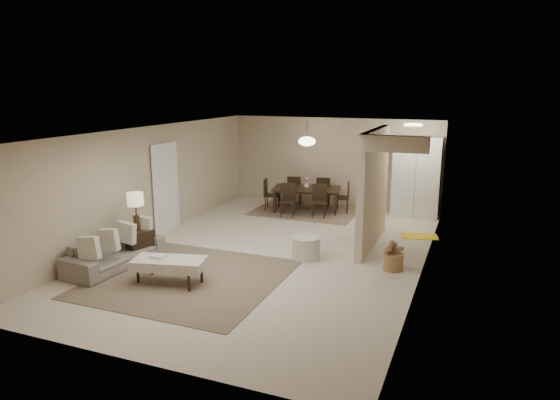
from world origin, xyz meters
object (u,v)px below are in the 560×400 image
at_px(sofa, 115,252).
at_px(dining_table, 306,200).
at_px(side_table, 138,243).
at_px(pantry_cabinet, 417,177).
at_px(wicker_basket, 393,262).
at_px(ottoman_bench, 169,264).
at_px(round_pouf, 306,248).

relative_size(sofa, dining_table, 1.10).
bearing_deg(side_table, dining_table, 68.27).
bearing_deg(pantry_cabinet, dining_table, -168.62).
xyz_separation_m(pantry_cabinet, dining_table, (-2.83, -0.57, -0.73)).
xyz_separation_m(pantry_cabinet, side_table, (-4.75, -5.38, -0.77)).
xyz_separation_m(side_table, wicker_basket, (4.89, 1.16, -0.12)).
bearing_deg(sofa, ottoman_bench, -97.62).
height_order(side_table, wicker_basket, side_table).
relative_size(ottoman_bench, round_pouf, 2.33).
bearing_deg(side_table, sofa, -94.44).
bearing_deg(ottoman_bench, dining_table, 71.16).
height_order(side_table, dining_table, dining_table).
height_order(round_pouf, dining_table, dining_table).
height_order(ottoman_bench, wicker_basket, ottoman_bench).
distance_m(sofa, side_table, 0.65).
height_order(sofa, dining_table, dining_table).
bearing_deg(dining_table, pantry_cabinet, -0.45).
relative_size(ottoman_bench, wicker_basket, 3.56).
height_order(ottoman_bench, side_table, side_table).
distance_m(pantry_cabinet, round_pouf, 4.61).
distance_m(sofa, dining_table, 5.80).
height_order(sofa, ottoman_bench, sofa).
distance_m(ottoman_bench, dining_table, 5.78).
xyz_separation_m(ottoman_bench, wicker_basket, (3.51, 2.11, -0.20)).
xyz_separation_m(sofa, dining_table, (1.97, 5.46, 0.03)).
bearing_deg(sofa, dining_table, -15.61).
relative_size(pantry_cabinet, side_table, 3.75).
bearing_deg(sofa, pantry_cabinet, -34.31).
height_order(ottoman_bench, dining_table, dining_table).
height_order(round_pouf, wicker_basket, round_pouf).
distance_m(pantry_cabinet, ottoman_bench, 7.20).
relative_size(round_pouf, wicker_basket, 1.53).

